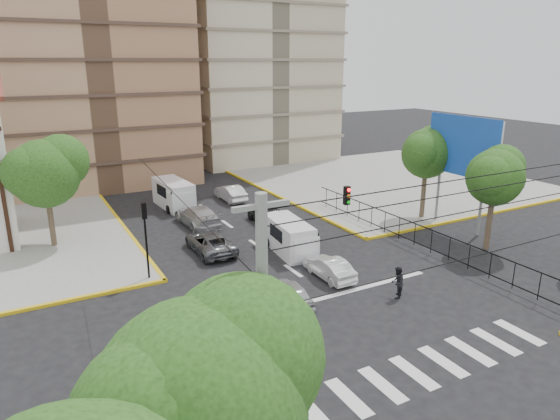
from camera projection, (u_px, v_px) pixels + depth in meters
ground at (342, 306)px, 25.29m from camera, size 160.00×160.00×0.00m
sidewalk_ne at (388, 181)px, 51.25m from camera, size 26.00×26.00×0.15m
crosswalk_stripes at (429, 367)px, 20.24m from camera, size 12.00×2.40×0.01m
stop_line at (329, 296)px, 26.30m from camera, size 13.00×0.40×0.01m
park_fence at (414, 247)px, 33.20m from camera, size 0.10×22.50×1.66m
billboard at (463, 148)px, 35.23m from camera, size 0.36×6.20×8.10m
tree_sw_near at (203, 395)px, 10.38m from camera, size 5.63×4.60×7.57m
tree_park_a at (496, 174)px, 31.54m from camera, size 4.41×3.60×6.83m
tree_park_c at (428, 151)px, 37.79m from camera, size 4.65×3.80×7.25m
tree_tudor at (46, 170)px, 31.78m from camera, size 5.39×4.40×7.43m
traffic_light_nw at (145, 228)px, 27.37m from camera, size 0.28×0.22×4.40m
traffic_light_hanging at (374, 204)px, 21.88m from camera, size 18.00×9.12×0.92m
utility_pole_sw at (263, 366)px, 12.22m from camera, size 1.40×0.28×9.00m
van_right_lane at (291, 238)px, 31.95m from camera, size 2.26×4.81×2.10m
van_left_lane at (175, 195)px, 41.69m from camera, size 2.33×5.21×2.29m
car_silver_front_left at (289, 293)px, 25.28m from camera, size 1.80×3.82×1.26m
car_white_front_right at (329, 268)px, 28.37m from camera, size 1.34×3.77×1.24m
car_grey_mid_left at (210, 242)px, 32.17m from camera, size 2.26×4.86×1.35m
car_silver_rear_left at (198, 216)px, 37.35m from camera, size 2.34×5.36×1.53m
car_darkgrey_mid_right at (267, 214)px, 37.75m from camera, size 1.87×4.41×1.49m
car_white_rear_right at (231, 193)px, 44.03m from camera, size 1.50×4.27×1.41m
pedestrian_crosswalk at (397, 283)px, 25.93m from camera, size 1.05×1.03×1.71m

